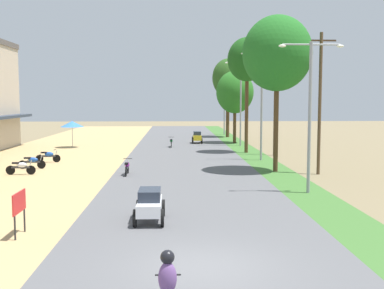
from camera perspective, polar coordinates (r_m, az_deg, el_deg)
The scene contains 21 objects.
ground_plane at distance 13.48m, azimuth 1.32°, elevation -14.69°, with size 180.00×180.00×0.00m, color #7A6B4C.
road_strip at distance 13.46m, azimuth 1.32°, elevation -14.53°, with size 9.00×140.00×0.08m, color #565659.
parked_motorbike_third at distance 30.97m, azimuth -19.69°, elevation -2.50°, with size 1.80×0.54×0.94m.
parked_motorbike_fourth at distance 33.39m, azimuth -18.49°, elevation -1.92°, with size 1.80×0.54×0.94m.
parked_motorbike_fifth at distance 36.44m, azimuth -16.73°, elevation -1.28°, with size 1.80×0.54×0.94m.
street_signboard at distance 17.11m, azimuth -19.89°, elevation -6.81°, with size 0.06×1.30×1.50m.
vendor_umbrella at distance 47.06m, azimuth -14.09°, elevation 2.38°, with size 2.20×2.20×2.52m.
median_tree_nearest at distance 30.81m, azimuth 10.11°, elevation 10.60°, with size 4.34×4.34×9.81m.
median_tree_second at distance 41.58m, azimuth 6.58°, elevation 9.95°, with size 3.35×3.35×9.86m.
median_tree_third at distance 50.59m, azimuth 5.13°, elevation 6.21°, with size 3.92×3.92×7.58m.
median_tree_fourth at distance 58.60m, azimuth 4.30°, elevation 7.85°, with size 3.78×3.78×9.52m.
streetlamp_near at distance 23.88m, azimuth 13.87°, elevation 4.47°, with size 3.16×0.20×7.34m.
streetlamp_mid at distance 36.36m, azimuth 8.30°, elevation 5.51°, with size 3.16×0.20×8.19m.
streetlamp_far at distance 47.51m, azimuth 5.83°, elevation 5.61°, with size 3.16×0.20×8.37m.
streetlamp_farthest at distance 62.72m, azimuth 3.88°, elevation 5.28°, with size 3.16×0.20×7.80m.
utility_pole_near at distance 30.47m, azimuth 14.98°, elevation 5.02°, with size 1.80×0.20×8.69m.
utility_pole_far at distance 40.06m, azimuth 9.86°, elevation 5.10°, with size 1.80×0.20×8.61m.
car_sedan_white at distance 18.13m, azimuth -5.06°, elevation -7.02°, with size 1.10×2.26×1.19m.
car_hatchback_yellow at distance 50.13m, azimuth 0.61°, elevation 0.93°, with size 1.04×2.00×1.23m.
motorbike_ahead_second at distance 29.35m, azimuth -7.74°, elevation -2.62°, with size 0.54×1.80×0.94m.
motorbike_ahead_third at distance 46.12m, azimuth -2.49°, elevation 0.32°, with size 0.54×1.80×0.94m.
Camera 1 is at (-0.78, -12.64, 4.62)m, focal length 44.78 mm.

